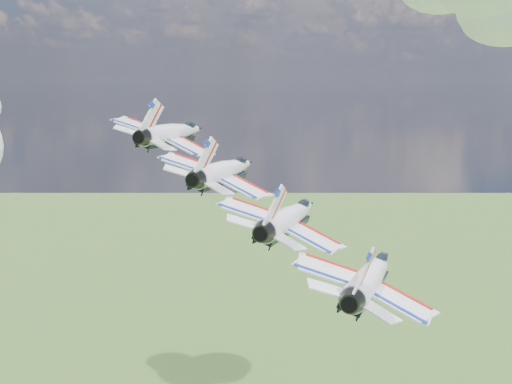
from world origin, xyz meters
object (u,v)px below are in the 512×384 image
(jet_3, at_px, (371,276))
(jet_0, at_px, (174,132))
(jet_1, at_px, (226,170))
(jet_2, at_px, (290,217))

(jet_3, bearing_deg, jet_0, 147.00)
(jet_1, bearing_deg, jet_0, 147.00)
(jet_1, distance_m, jet_3, 22.97)
(jet_0, bearing_deg, jet_3, -33.00)
(jet_0, relative_size, jet_3, 1.00)
(jet_2, distance_m, jet_3, 11.49)
(jet_2, height_order, jet_3, jet_2)
(jet_2, relative_size, jet_3, 1.00)
(jet_2, bearing_deg, jet_1, 147.00)
(jet_1, distance_m, jet_2, 11.49)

